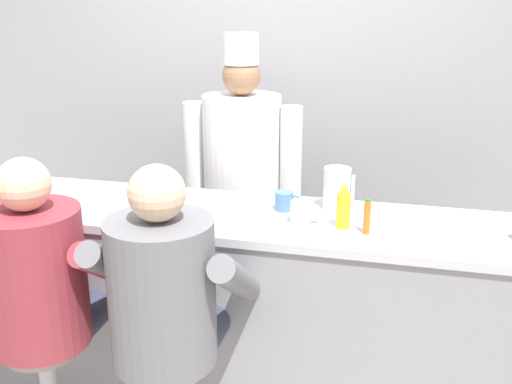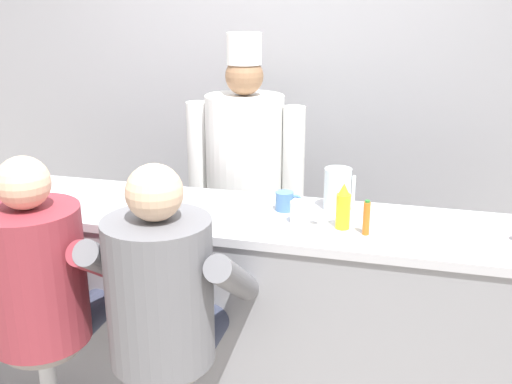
{
  "view_description": "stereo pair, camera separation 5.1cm",
  "coord_description": "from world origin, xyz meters",
  "px_view_note": "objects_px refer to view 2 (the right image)",
  "views": [
    {
      "loc": [
        0.81,
        -2.21,
        2.01
      ],
      "look_at": [
        0.2,
        0.28,
        1.16
      ],
      "focal_mm": 42.0,
      "sensor_mm": 36.0,
      "label": 1
    },
    {
      "loc": [
        0.86,
        -2.2,
        2.01
      ],
      "look_at": [
        0.2,
        0.28,
        1.16
      ],
      "focal_mm": 42.0,
      "sensor_mm": 36.0,
      "label": 2
    }
  ],
  "objects_px": {
    "breakfast_plate": "(24,197)",
    "cook_in_whites_near": "(245,175)",
    "coffee_mug_blue": "(285,201)",
    "diner_seated_grey": "(164,296)",
    "coffee_mug_white": "(302,212)",
    "hot_sauce_bottle_orange": "(366,218)",
    "mustard_bottle_yellow": "(343,208)",
    "water_pitcher_clear": "(338,189)",
    "diner_seated_maroon": "(41,281)"
  },
  "relations": [
    {
      "from": "hot_sauce_bottle_orange",
      "to": "breakfast_plate",
      "type": "xyz_separation_m",
      "value": [
        -1.68,
        0.02,
        -0.06
      ]
    },
    {
      "from": "mustard_bottle_yellow",
      "to": "breakfast_plate",
      "type": "relative_size",
      "value": 0.78
    },
    {
      "from": "hot_sauce_bottle_orange",
      "to": "breakfast_plate",
      "type": "distance_m",
      "value": 1.68
    },
    {
      "from": "diner_seated_maroon",
      "to": "coffee_mug_white",
      "type": "bearing_deg",
      "value": 27.23
    },
    {
      "from": "mustard_bottle_yellow",
      "to": "water_pitcher_clear",
      "type": "distance_m",
      "value": 0.24
    },
    {
      "from": "mustard_bottle_yellow",
      "to": "water_pitcher_clear",
      "type": "xyz_separation_m",
      "value": [
        -0.06,
        0.23,
        0.01
      ]
    },
    {
      "from": "breakfast_plate",
      "to": "coffee_mug_white",
      "type": "bearing_deg",
      "value": 1.85
    },
    {
      "from": "breakfast_plate",
      "to": "coffee_mug_blue",
      "type": "relative_size",
      "value": 2.03
    },
    {
      "from": "diner_seated_grey",
      "to": "hot_sauce_bottle_orange",
      "type": "bearing_deg",
      "value": 31.65
    },
    {
      "from": "diner_seated_maroon",
      "to": "cook_in_whites_near",
      "type": "distance_m",
      "value": 1.42
    },
    {
      "from": "coffee_mug_white",
      "to": "coffee_mug_blue",
      "type": "xyz_separation_m",
      "value": [
        -0.1,
        0.14,
        -0.0
      ]
    },
    {
      "from": "mustard_bottle_yellow",
      "to": "diner_seated_grey",
      "type": "bearing_deg",
      "value": -141.64
    },
    {
      "from": "water_pitcher_clear",
      "to": "cook_in_whites_near",
      "type": "height_order",
      "value": "cook_in_whites_near"
    },
    {
      "from": "coffee_mug_white",
      "to": "cook_in_whites_near",
      "type": "relative_size",
      "value": 0.08
    },
    {
      "from": "cook_in_whites_near",
      "to": "breakfast_plate",
      "type": "bearing_deg",
      "value": -136.36
    },
    {
      "from": "hot_sauce_bottle_orange",
      "to": "cook_in_whites_near",
      "type": "relative_size",
      "value": 0.08
    },
    {
      "from": "breakfast_plate",
      "to": "diner_seated_grey",
      "type": "distance_m",
      "value": 1.07
    },
    {
      "from": "breakfast_plate",
      "to": "diner_seated_maroon",
      "type": "relative_size",
      "value": 0.19
    },
    {
      "from": "mustard_bottle_yellow",
      "to": "coffee_mug_blue",
      "type": "xyz_separation_m",
      "value": [
        -0.29,
        0.16,
        -0.05
      ]
    },
    {
      "from": "diner_seated_maroon",
      "to": "water_pitcher_clear",
      "type": "bearing_deg",
      "value": 33.09
    },
    {
      "from": "coffee_mug_blue",
      "to": "diner_seated_grey",
      "type": "distance_m",
      "value": 0.77
    },
    {
      "from": "coffee_mug_white",
      "to": "mustard_bottle_yellow",
      "type": "bearing_deg",
      "value": -4.39
    },
    {
      "from": "diner_seated_grey",
      "to": "breakfast_plate",
      "type": "bearing_deg",
      "value": 153.55
    },
    {
      "from": "hot_sauce_bottle_orange",
      "to": "water_pitcher_clear",
      "type": "bearing_deg",
      "value": 119.6
    },
    {
      "from": "diner_seated_grey",
      "to": "coffee_mug_blue",
      "type": "bearing_deg",
      "value": 62.49
    },
    {
      "from": "hot_sauce_bottle_orange",
      "to": "diner_seated_maroon",
      "type": "xyz_separation_m",
      "value": [
        -1.29,
        -0.45,
        -0.24
      ]
    },
    {
      "from": "mustard_bottle_yellow",
      "to": "water_pitcher_clear",
      "type": "relative_size",
      "value": 1.02
    },
    {
      "from": "breakfast_plate",
      "to": "diner_seated_grey",
      "type": "xyz_separation_m",
      "value": [
        0.94,
        -0.47,
        -0.18
      ]
    },
    {
      "from": "breakfast_plate",
      "to": "coffee_mug_blue",
      "type": "xyz_separation_m",
      "value": [
        1.28,
        0.19,
        0.03
      ]
    },
    {
      "from": "breakfast_plate",
      "to": "cook_in_whites_near",
      "type": "distance_m",
      "value": 1.24
    },
    {
      "from": "breakfast_plate",
      "to": "diner_seated_grey",
      "type": "height_order",
      "value": "diner_seated_grey"
    },
    {
      "from": "coffee_mug_white",
      "to": "diner_seated_maroon",
      "type": "bearing_deg",
      "value": -152.77
    },
    {
      "from": "coffee_mug_white",
      "to": "water_pitcher_clear",
      "type": "bearing_deg",
      "value": 59.76
    },
    {
      "from": "coffee_mug_blue",
      "to": "cook_in_whites_near",
      "type": "distance_m",
      "value": 0.78
    },
    {
      "from": "breakfast_plate",
      "to": "coffee_mug_white",
      "type": "relative_size",
      "value": 1.88
    },
    {
      "from": "water_pitcher_clear",
      "to": "diner_seated_grey",
      "type": "xyz_separation_m",
      "value": [
        -0.58,
        -0.73,
        -0.26
      ]
    },
    {
      "from": "hot_sauce_bottle_orange",
      "to": "coffee_mug_white",
      "type": "distance_m",
      "value": 0.3
    },
    {
      "from": "mustard_bottle_yellow",
      "to": "hot_sauce_bottle_orange",
      "type": "xyz_separation_m",
      "value": [
        0.1,
        -0.05,
        -0.02
      ]
    },
    {
      "from": "mustard_bottle_yellow",
      "to": "cook_in_whites_near",
      "type": "xyz_separation_m",
      "value": [
        -0.68,
        0.82,
        -0.14
      ]
    },
    {
      "from": "hot_sauce_bottle_orange",
      "to": "diner_seated_grey",
      "type": "height_order",
      "value": "diner_seated_grey"
    },
    {
      "from": "mustard_bottle_yellow",
      "to": "hot_sauce_bottle_orange",
      "type": "distance_m",
      "value": 0.12
    },
    {
      "from": "hot_sauce_bottle_orange",
      "to": "breakfast_plate",
      "type": "height_order",
      "value": "hot_sauce_bottle_orange"
    },
    {
      "from": "hot_sauce_bottle_orange",
      "to": "diner_seated_grey",
      "type": "distance_m",
      "value": 0.89
    },
    {
      "from": "mustard_bottle_yellow",
      "to": "cook_in_whites_near",
      "type": "relative_size",
      "value": 0.11
    },
    {
      "from": "breakfast_plate",
      "to": "coffee_mug_white",
      "type": "distance_m",
      "value": 1.39
    },
    {
      "from": "mustard_bottle_yellow",
      "to": "hot_sauce_bottle_orange",
      "type": "height_order",
      "value": "mustard_bottle_yellow"
    },
    {
      "from": "breakfast_plate",
      "to": "cook_in_whites_near",
      "type": "xyz_separation_m",
      "value": [
        0.89,
        0.85,
        -0.06
      ]
    },
    {
      "from": "breakfast_plate",
      "to": "coffee_mug_white",
      "type": "height_order",
      "value": "coffee_mug_white"
    },
    {
      "from": "water_pitcher_clear",
      "to": "coffee_mug_white",
      "type": "height_order",
      "value": "water_pitcher_clear"
    },
    {
      "from": "mustard_bottle_yellow",
      "to": "diner_seated_grey",
      "type": "relative_size",
      "value": 0.14
    }
  ]
}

